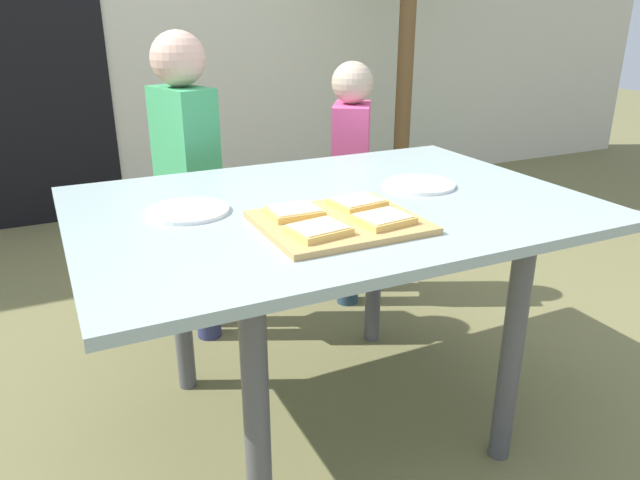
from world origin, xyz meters
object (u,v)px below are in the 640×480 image
object	(u,v)px
pizza_slice_far_left	(294,212)
pizza_slice_far_right	(357,203)
child_left	(187,167)
garden_hose_coil	(459,190)
plate_white_right	(419,185)
plate_white_left	(188,211)
dining_table	(331,232)
pizza_slice_near_left	(318,230)
pizza_slice_near_right	(383,219)
cutting_board	(339,222)
child_right	(351,171)

from	to	relation	value
pizza_slice_far_left	pizza_slice_far_right	bearing A→B (deg)	-0.47
pizza_slice_far_right	pizza_slice_far_left	xyz separation A→B (m)	(-0.17, 0.00, 0.00)
child_left	garden_hose_coil	distance (m)	2.44
plate_white_right	plate_white_left	world-z (taller)	same
dining_table	garden_hose_coil	world-z (taller)	dining_table
dining_table	plate_white_left	world-z (taller)	plate_white_left
pizza_slice_near_left	child_left	world-z (taller)	child_left
pizza_slice_far_right	pizza_slice_near_right	xyz separation A→B (m)	(-0.01, -0.14, 0.00)
plate_white_left	pizza_slice_near_left	bearing A→B (deg)	-56.30
garden_hose_coil	plate_white_right	bearing A→B (deg)	-132.06
child_left	garden_hose_coil	bearing A→B (deg)	26.99
pizza_slice_near_left	child_left	size ratio (longest dim) A/B	0.12
pizza_slice_near_left	garden_hose_coil	bearing A→B (deg)	44.82
cutting_board	plate_white_right	distance (m)	0.42
cutting_board	garden_hose_coil	size ratio (longest dim) A/B	0.92
pizza_slice_near_right	child_right	bearing A→B (deg)	65.52
pizza_slice_near_left	pizza_slice_near_right	size ratio (longest dim) A/B	1.01
pizza_slice_near_right	child_right	world-z (taller)	child_right
cutting_board	child_left	world-z (taller)	child_left
child_left	child_right	xyz separation A→B (m)	(0.67, 0.01, -0.09)
cutting_board	garden_hose_coil	xyz separation A→B (m)	(1.95, 1.95, -0.68)
plate_white_right	plate_white_left	bearing A→B (deg)	175.69
pizza_slice_far_left	plate_white_left	distance (m)	0.28
pizza_slice_far_left	child_left	size ratio (longest dim) A/B	0.11
child_left	plate_white_left	bearing A→B (deg)	-103.17
plate_white_right	garden_hose_coil	world-z (taller)	plate_white_right
pizza_slice_far_left	dining_table	bearing A→B (deg)	34.32
pizza_slice_far_right	pizza_slice_far_left	bearing A→B (deg)	179.53
dining_table	pizza_slice_near_right	distance (m)	0.27
plate_white_right	child_right	xyz separation A→B (m)	(0.16, 0.70, -0.14)
cutting_board	garden_hose_coil	distance (m)	2.84
pizza_slice_near_left	child_right	bearing A→B (deg)	57.86
pizza_slice_near_left	child_left	distance (m)	0.96
plate_white_right	dining_table	bearing A→B (deg)	-175.41
pizza_slice_near_left	garden_hose_coil	distance (m)	2.95
pizza_slice_near_right	pizza_slice_far_left	bearing A→B (deg)	139.94
plate_white_right	child_left	xyz separation A→B (m)	(-0.51, 0.69, -0.05)
pizza_slice_far_left	garden_hose_coil	bearing A→B (deg)	42.81
dining_table	pizza_slice_far_right	size ratio (longest dim) A/B	9.91
plate_white_right	child_left	world-z (taller)	child_left
pizza_slice_far_right	plate_white_right	distance (m)	0.31
plate_white_right	plate_white_left	size ratio (longest dim) A/B	1.00
pizza_slice_far_right	cutting_board	bearing A→B (deg)	-140.95
child_right	pizza_slice_far_left	bearing A→B (deg)	-126.14
cutting_board	pizza_slice_near_left	xyz separation A→B (m)	(-0.09, -0.07, 0.02)
pizza_slice_far_left	pizza_slice_near_right	bearing A→B (deg)	-40.06
cutting_board	pizza_slice_far_right	bearing A→B (deg)	39.05
pizza_slice_far_right	pizza_slice_near_left	bearing A→B (deg)	-141.54
plate_white_left	child_left	world-z (taller)	child_left
dining_table	plate_white_left	xyz separation A→B (m)	(-0.37, 0.07, 0.09)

